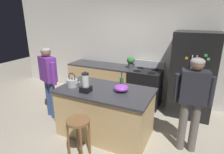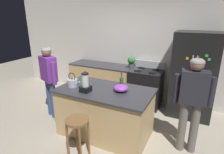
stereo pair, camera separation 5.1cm
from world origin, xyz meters
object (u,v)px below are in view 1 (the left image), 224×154
(kitchen_island, at_px, (105,112))
(mixing_bowl, at_px, (121,88))
(refrigerator, at_px, (192,75))
(stove_range, at_px, (145,87))
(potted_plant, at_px, (131,62))
(bottle_olive_oil, at_px, (122,82))
(bar_stool, at_px, (78,129))
(blender_appliance, at_px, (86,84))
(person_by_island_left, at_px, (48,76))
(person_by_sink_right, at_px, (193,97))
(tea_kettle, at_px, (72,83))
(bottle_vinegar, at_px, (85,79))

(kitchen_island, xyz_separation_m, mixing_bowl, (0.30, 0.06, 0.51))
(refrigerator, distance_m, stove_range, 1.15)
(potted_plant, xyz_separation_m, bottle_olive_oil, (0.29, -1.29, -0.07))
(bar_stool, relative_size, blender_appliance, 2.01)
(kitchen_island, bearing_deg, person_by_island_left, 177.27)
(bar_stool, xyz_separation_m, mixing_bowl, (0.36, 0.82, 0.44))
(person_by_sink_right, height_order, tea_kettle, person_by_sink_right)
(person_by_island_left, xyz_separation_m, tea_kettle, (0.77, -0.19, 0.03))
(blender_appliance, bearing_deg, bottle_vinegar, 123.97)
(blender_appliance, bearing_deg, refrigerator, 46.58)
(person_by_sink_right, xyz_separation_m, mixing_bowl, (-1.16, -0.11, -0.01))
(kitchen_island, relative_size, bottle_olive_oil, 6.23)
(bottle_vinegar, bearing_deg, bottle_olive_oil, 8.18)
(bar_stool, bearing_deg, refrigerator, 57.33)
(potted_plant, bearing_deg, bottle_vinegar, -107.59)
(refrigerator, relative_size, mixing_bowl, 7.04)
(refrigerator, bearing_deg, bottle_olive_oil, -133.23)
(bottle_vinegar, xyz_separation_m, tea_kettle, (-0.11, -0.28, -0.01))
(refrigerator, relative_size, tea_kettle, 6.80)
(blender_appliance, xyz_separation_m, mixing_bowl, (0.55, 0.29, -0.08))
(stove_range, height_order, person_by_island_left, person_by_island_left)
(kitchen_island, distance_m, blender_appliance, 0.69)
(stove_range, distance_m, person_by_sink_right, 1.83)
(kitchen_island, xyz_separation_m, tea_kettle, (-0.62, -0.12, 0.53))
(bottle_olive_oil, relative_size, tea_kettle, 1.00)
(blender_appliance, height_order, bottle_olive_oil, blender_appliance)
(person_by_island_left, relative_size, potted_plant, 5.25)
(bar_stool, bearing_deg, stove_range, 79.99)
(bottle_olive_oil, distance_m, bottle_vinegar, 0.74)
(bottle_vinegar, bearing_deg, potted_plant, 72.41)
(person_by_sink_right, height_order, bottle_olive_oil, person_by_sink_right)
(tea_kettle, bearing_deg, bottle_olive_oil, 24.32)
(bottle_olive_oil, bearing_deg, potted_plant, 102.63)
(refrigerator, xyz_separation_m, potted_plant, (-1.46, 0.05, 0.15))
(mixing_bowl, xyz_separation_m, tea_kettle, (-0.92, -0.18, 0.02))
(person_by_island_left, bearing_deg, stove_range, 40.17)
(bar_stool, bearing_deg, bottle_vinegar, 115.93)
(kitchen_island, xyz_separation_m, bar_stool, (-0.07, -0.77, 0.07))
(bottle_vinegar, distance_m, mixing_bowl, 0.82)
(person_by_island_left, distance_m, bar_stool, 1.62)
(potted_plant, relative_size, blender_appliance, 0.88)
(refrigerator, bearing_deg, person_by_sink_right, -86.94)
(potted_plant, distance_m, bottle_olive_oil, 1.33)
(stove_range, distance_m, mixing_bowl, 1.55)
(person_by_island_left, distance_m, tea_kettle, 0.79)
(refrigerator, xyz_separation_m, bottle_olive_oil, (-1.17, -1.24, 0.07))
(refrigerator, relative_size, potted_plant, 6.24)
(bar_stool, xyz_separation_m, bottle_vinegar, (-0.45, 0.92, 0.46))
(bar_stool, bearing_deg, person_by_island_left, 147.85)
(bottle_olive_oil, bearing_deg, bar_stool, -105.59)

